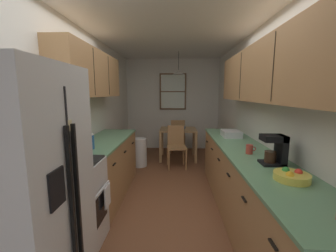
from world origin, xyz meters
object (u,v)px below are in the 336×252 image
object	(u,v)px
dining_chair_near	(176,144)
dining_table	(178,134)
trash_bin	(140,152)
table_serving_bowl	(181,127)
mug_by_coffeemaker	(250,149)
refrigerator	(19,202)
stove_range	(68,205)
microwave_over_range	(47,83)
dining_chair_far	(178,134)
fruit_bowl	(292,176)
coffee_maker	(276,149)
dish_rack	(231,134)
storage_canister	(89,141)

from	to	relation	value
dining_chair_near	dining_table	bearing A→B (deg)	85.58
trash_bin	table_serving_bowl	xyz separation A→B (m)	(0.93, 0.62, 0.46)
mug_by_coffeemaker	dining_chair_near	bearing A→B (deg)	112.26
refrigerator	stove_range	world-z (taller)	refrigerator
stove_range	mug_by_coffeemaker	bearing A→B (deg)	13.52
dining_table	trash_bin	xyz separation A→B (m)	(-0.85, -0.56, -0.30)
microwave_over_range	dining_table	size ratio (longest dim) A/B	0.66
refrigerator	dining_chair_far	world-z (taller)	refrigerator
fruit_bowl	coffee_maker	bearing A→B (deg)	83.68
dish_rack	mug_by_coffeemaker	bearing A→B (deg)	-92.18
stove_range	coffee_maker	bearing A→B (deg)	2.69
refrigerator	dish_rack	distance (m)	2.91
microwave_over_range	mug_by_coffeemaker	size ratio (longest dim) A/B	4.91
dish_rack	table_serving_bowl	size ratio (longest dim) A/B	1.60
dining_chair_far	mug_by_coffeemaker	world-z (taller)	mug_by_coffeemaker
storage_canister	table_serving_bowl	world-z (taller)	storage_canister
fruit_bowl	table_serving_bowl	xyz separation A→B (m)	(-0.82, 3.46, -0.16)
table_serving_bowl	coffee_maker	bearing A→B (deg)	-74.31
coffee_maker	trash_bin	bearing A→B (deg)	126.10
dining_chair_near	trash_bin	world-z (taller)	dining_chair_near
microwave_over_range	dish_rack	distance (m)	2.67
fruit_bowl	dish_rack	bearing A→B (deg)	91.45
dining_chair_near	coffee_maker	distance (m)	2.70
fruit_bowl	dining_chair_near	bearing A→B (deg)	108.16
trash_bin	fruit_bowl	xyz separation A→B (m)	(1.74, -2.84, 0.62)
fruit_bowl	refrigerator	bearing A→B (deg)	-168.19
storage_canister	coffee_maker	xyz separation A→B (m)	(2.09, -0.51, 0.06)
microwave_over_range	trash_bin	distance (m)	2.93
dining_table	coffee_maker	world-z (taller)	coffee_maker
microwave_over_range	storage_canister	distance (m)	0.94
dining_chair_near	storage_canister	bearing A→B (deg)	-119.81
coffee_maker	dish_rack	bearing A→B (deg)	93.69
stove_range	dining_table	size ratio (longest dim) A/B	1.26
stove_range	trash_bin	bearing A→B (deg)	83.41
refrigerator	fruit_bowl	bearing A→B (deg)	11.81
mug_by_coffeemaker	table_serving_bowl	xyz separation A→B (m)	(-0.74, 2.69, -0.18)
table_serving_bowl	dish_rack	bearing A→B (deg)	-65.62
dining_chair_far	table_serving_bowl	distance (m)	0.58
refrigerator	fruit_bowl	size ratio (longest dim) A/B	6.49
dining_chair_far	refrigerator	bearing A→B (deg)	-103.92
dish_rack	table_serving_bowl	xyz separation A→B (m)	(-0.77, 1.71, -0.17)
refrigerator	microwave_over_range	size ratio (longest dim) A/B	3.12
coffee_maker	storage_canister	bearing A→B (deg)	166.15
refrigerator	dining_chair_near	xyz separation A→B (m)	(1.05, 3.26, -0.39)
dining_table	dish_rack	bearing A→B (deg)	-62.93
dining_table	dish_rack	distance (m)	1.89
coffee_maker	mug_by_coffeemaker	xyz separation A→B (m)	(-0.13, 0.37, -0.10)
refrigerator	fruit_bowl	distance (m)	2.02
microwave_over_range	coffee_maker	world-z (taller)	microwave_over_range
refrigerator	fruit_bowl	xyz separation A→B (m)	(1.98, 0.41, 0.04)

